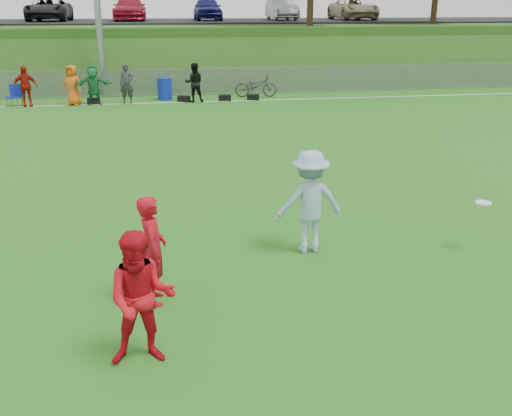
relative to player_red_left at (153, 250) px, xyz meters
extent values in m
plane|color=#1F5E13|center=(0.62, 0.08, -0.81)|extent=(120.00, 120.00, 0.00)
cube|color=white|center=(0.62, 18.08, -0.80)|extent=(60.00, 0.10, 0.01)
cube|color=gray|center=(0.62, 20.08, -0.21)|extent=(58.00, 0.02, 1.20)
cube|color=gray|center=(0.62, 20.08, 0.44)|extent=(58.00, 0.04, 0.04)
cube|color=#295317|center=(0.62, 31.08, 0.69)|extent=(120.00, 18.00, 3.00)
cube|color=black|center=(0.62, 33.08, 2.24)|extent=(120.00, 12.00, 0.10)
imported|color=black|center=(-6.38, 32.08, 3.01)|extent=(2.39, 5.18, 1.44)
imported|color=maroon|center=(-1.38, 32.08, 3.01)|extent=(2.02, 4.96, 1.44)
imported|color=navy|center=(3.62, 32.08, 3.01)|extent=(1.70, 4.23, 1.44)
imported|color=slate|center=(8.62, 32.08, 3.01)|extent=(1.52, 4.37, 1.44)
imported|color=tan|center=(13.62, 32.08, 3.01)|extent=(2.39, 5.18, 1.44)
imported|color=#A4160B|center=(-5.38, 18.08, 0.04)|extent=(1.07, 0.66, 1.69)
imported|color=orange|center=(-3.44, 18.08, 0.04)|extent=(0.97, 0.80, 1.69)
imported|color=#1E733E|center=(-2.58, 18.08, 0.04)|extent=(1.61, 0.65, 1.69)
imported|color=#2D2D2F|center=(-1.17, 18.08, 0.04)|extent=(0.67, 0.48, 1.69)
imported|color=black|center=(1.75, 18.08, 0.04)|extent=(0.84, 0.67, 1.69)
cube|color=black|center=(-2.64, 18.18, -0.68)|extent=(0.58, 0.34, 0.26)
cube|color=black|center=(1.27, 18.18, -0.68)|extent=(0.61, 0.42, 0.26)
cube|color=black|center=(3.10, 18.18, -0.68)|extent=(0.57, 0.32, 0.26)
cube|color=black|center=(4.40, 18.18, -0.68)|extent=(0.58, 0.35, 0.26)
imported|color=#AD0C1A|center=(0.00, 0.00, 0.00)|extent=(0.40, 0.60, 1.62)
imported|color=red|center=(-0.12, -1.49, 0.03)|extent=(0.83, 0.65, 1.69)
imported|color=#93B2CC|center=(2.66, 1.40, 0.10)|extent=(1.20, 0.72, 1.81)
cylinder|color=white|center=(5.62, 0.92, 0.07)|extent=(0.28, 0.28, 0.03)
cylinder|color=#0F22AD|center=(0.46, 18.97, -0.32)|extent=(0.82, 0.82, 0.98)
cube|color=#0E22A2|center=(-5.89, 18.12, -0.40)|extent=(0.60, 0.60, 0.05)
cube|color=#0E22A2|center=(-5.84, 18.36, -0.15)|extent=(0.51, 0.15, 0.51)
imported|color=#2B2A2D|center=(4.68, 19.08, -0.30)|extent=(2.00, 0.84, 1.02)
camera|label=1|loc=(0.22, -7.57, 3.29)|focal=40.00mm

